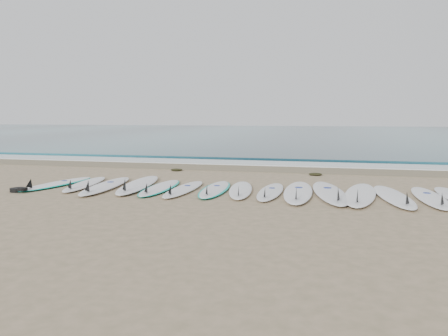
# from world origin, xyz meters

# --- Properties ---
(ground) EXTENTS (120.00, 120.00, 0.00)m
(ground) POSITION_xyz_m (0.00, 0.00, 0.00)
(ground) COLOR #988262
(ocean) EXTENTS (120.00, 55.00, 0.03)m
(ocean) POSITION_xyz_m (0.00, 32.50, 0.01)
(ocean) COLOR #1D4F5D
(ocean) RESTS_ON ground
(wet_sand_band) EXTENTS (120.00, 1.80, 0.01)m
(wet_sand_band) POSITION_xyz_m (0.00, 4.10, 0.01)
(wet_sand_band) COLOR #76694E
(wet_sand_band) RESTS_ON ground
(foam_band) EXTENTS (120.00, 1.40, 0.04)m
(foam_band) POSITION_xyz_m (0.00, 5.50, 0.02)
(foam_band) COLOR silver
(foam_band) RESTS_ON ground
(wave_crest) EXTENTS (120.00, 1.00, 0.10)m
(wave_crest) POSITION_xyz_m (0.00, 7.00, 0.05)
(wave_crest) COLOR #1D4F5D
(wave_crest) RESTS_ON ground
(surfboard_0) EXTENTS (0.86, 2.37, 0.29)m
(surfboard_0) POSITION_xyz_m (-4.39, -0.19, 0.04)
(surfboard_0) COLOR white
(surfboard_0) RESTS_ON ground
(surfboard_1) EXTENTS (0.87, 2.38, 0.30)m
(surfboard_1) POSITION_xyz_m (-3.71, -0.12, 0.05)
(surfboard_1) COLOR white
(surfboard_1) RESTS_ON ground
(surfboard_2) EXTENTS (0.88, 2.74, 0.34)m
(surfboard_2) POSITION_xyz_m (-3.09, -0.28, 0.06)
(surfboard_2) COLOR white
(surfboard_2) RESTS_ON ground
(surfboard_3) EXTENTS (1.02, 2.92, 0.37)m
(surfboard_3) POSITION_xyz_m (-2.43, 0.03, 0.06)
(surfboard_3) COLOR white
(surfboard_3) RESTS_ON ground
(surfboard_4) EXTENTS (0.67, 2.35, 0.30)m
(surfboard_4) POSITION_xyz_m (-1.82, -0.16, 0.04)
(surfboard_4) COLOR white
(surfboard_4) RESTS_ON ground
(surfboard_5) EXTENTS (0.49, 2.31, 0.30)m
(surfboard_5) POSITION_xyz_m (-1.24, -0.25, 0.05)
(surfboard_5) COLOR white
(surfboard_5) RESTS_ON ground
(surfboard_6) EXTENTS (0.70, 2.35, 0.29)m
(surfboard_6) POSITION_xyz_m (-0.58, -0.07, 0.04)
(surfboard_6) COLOR white
(surfboard_6) RESTS_ON ground
(surfboard_7) EXTENTS (0.82, 2.38, 0.30)m
(surfboard_7) POSITION_xyz_m (-0.01, -0.05, 0.05)
(surfboard_7) COLOR white
(surfboard_7) RESTS_ON ground
(surfboard_8) EXTENTS (0.49, 2.29, 0.29)m
(surfboard_8) POSITION_xyz_m (0.64, -0.13, 0.05)
(surfboard_8) COLOR white
(surfboard_8) RESTS_ON ground
(surfboard_9) EXTENTS (0.67, 2.83, 0.36)m
(surfboard_9) POSITION_xyz_m (1.21, -0.09, 0.06)
(surfboard_9) COLOR white
(surfboard_9) RESTS_ON ground
(surfboard_10) EXTENTS (1.01, 2.96, 0.37)m
(surfboard_10) POSITION_xyz_m (1.85, -0.02, 0.06)
(surfboard_10) COLOR white
(surfboard_10) RESTS_ON ground
(surfboard_11) EXTENTS (0.94, 2.94, 0.37)m
(surfboard_11) POSITION_xyz_m (2.44, -0.09, 0.06)
(surfboard_11) COLOR white
(surfboard_11) RESTS_ON ground
(surfboard_12) EXTENTS (0.81, 2.68, 0.34)m
(surfboard_12) POSITION_xyz_m (3.08, -0.15, 0.06)
(surfboard_12) COLOR white
(surfboard_12) RESTS_ON ground
(surfboard_13) EXTENTS (0.54, 2.50, 0.32)m
(surfboard_13) POSITION_xyz_m (3.75, -0.08, 0.06)
(surfboard_13) COLOR white
(surfboard_13) RESTS_ON ground
(seaweed_near) EXTENTS (0.36, 0.28, 0.07)m
(seaweed_near) POSITION_xyz_m (-2.57, 3.04, 0.03)
(seaweed_near) COLOR black
(seaweed_near) RESTS_ON ground
(seaweed_far) EXTENTS (0.37, 0.29, 0.07)m
(seaweed_far) POSITION_xyz_m (1.47, 2.98, 0.04)
(seaweed_far) COLOR black
(seaweed_far) RESTS_ON ground
(leash_coil) EXTENTS (0.46, 0.36, 0.11)m
(leash_coil) POSITION_xyz_m (-4.66, -1.15, 0.05)
(leash_coil) COLOR black
(leash_coil) RESTS_ON ground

